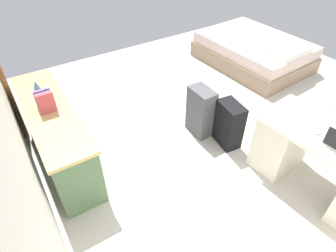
# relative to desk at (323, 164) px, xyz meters

# --- Properties ---
(ground_plane) EXTENTS (6.09, 6.09, 0.00)m
(ground_plane) POSITION_rel_desk_xyz_m (1.30, 0.03, -0.38)
(ground_plane) COLOR beige
(desk) EXTENTS (1.50, 0.79, 0.74)m
(desk) POSITION_rel_desk_xyz_m (0.00, 0.00, 0.00)
(desk) COLOR silver
(desk) RESTS_ON ground_plane
(credenza) EXTENTS (1.80, 0.48, 0.75)m
(credenza) POSITION_rel_desk_xyz_m (1.93, 2.20, -0.01)
(credenza) COLOR #4C6B47
(credenza) RESTS_ON ground_plane
(bed) EXTENTS (1.98, 1.52, 0.58)m
(bed) POSITION_rel_desk_xyz_m (2.46, -1.53, -0.14)
(bed) COLOR gray
(bed) RESTS_ON ground_plane
(suitcase_black) EXTENTS (0.39, 0.26, 0.60)m
(suitcase_black) POSITION_rel_desk_xyz_m (1.08, 0.32, -0.08)
(suitcase_black) COLOR black
(suitcase_black) RESTS_ON ground_plane
(suitcase_spare_grey) EXTENTS (0.36, 0.22, 0.67)m
(suitcase_spare_grey) POSITION_rel_desk_xyz_m (1.44, 0.48, -0.05)
(suitcase_spare_grey) COLOR #4C4C51
(suitcase_spare_grey) RESTS_ON ground_plane
(computer_mouse) EXTENTS (0.07, 0.11, 0.03)m
(computer_mouse) POSITION_rel_desk_xyz_m (0.15, 0.07, 0.37)
(computer_mouse) COLOR white
(computer_mouse) RESTS_ON desk
(book_row) EXTENTS (0.20, 0.17, 0.23)m
(book_row) POSITION_rel_desk_xyz_m (1.94, 2.20, 0.47)
(book_row) COLOR #B8454E
(book_row) RESTS_ON credenza
(figurine_small) EXTENTS (0.08, 0.08, 0.11)m
(figurine_small) POSITION_rel_desk_xyz_m (2.40, 2.20, 0.42)
(figurine_small) COLOR #4C7FBF
(figurine_small) RESTS_ON credenza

